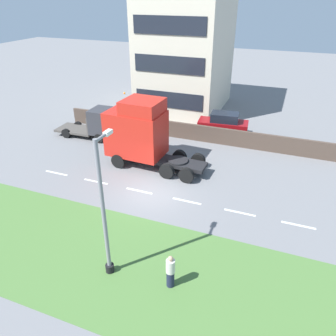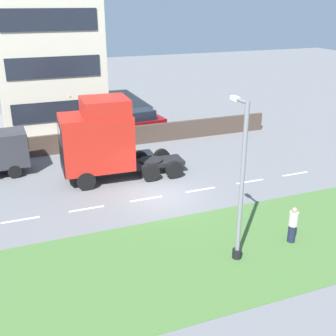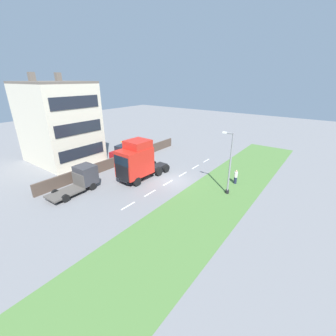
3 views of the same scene
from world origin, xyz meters
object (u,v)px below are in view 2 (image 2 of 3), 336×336
lorry_cab (101,140)px  parked_car (138,124)px  pedestrian (293,225)px  lamp_post (240,192)px  flatbed_truck (3,152)px

lorry_cab → parked_car: (7.24, -4.45, -1.42)m
pedestrian → lamp_post: bearing=93.4°
lorry_cab → pedestrian: (-9.83, -6.06, -1.62)m
pedestrian → lorry_cab: bearing=31.7°
parked_car → pedestrian: (-17.07, -1.61, -0.20)m
flatbed_truck → lamp_post: 15.66m
lorry_cab → flatbed_truck: lorry_cab is taller
flatbed_truck → lamp_post: lamp_post is taller
lorry_cab → flatbed_truck: 6.22m
lorry_cab → parked_car: bearing=-29.1°
lorry_cab → lamp_post: lamp_post is taller
parked_car → pedestrian: parked_car is taller
pedestrian → flatbed_truck: bearing=41.6°
parked_car → lamp_post: bearing=170.0°
lorry_cab → flatbed_truck: size_ratio=1.34×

